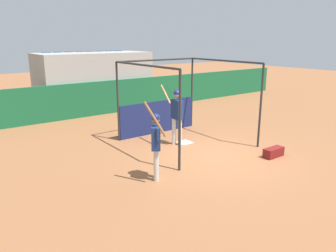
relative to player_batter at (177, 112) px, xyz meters
name	(u,v)px	position (x,y,z in m)	size (l,w,h in m)	color
ground_plane	(215,156)	(0.27, -1.57, -1.14)	(60.00, 60.00, 0.00)	#935B38
outfield_wall	(106,97)	(0.27, 5.69, -0.36)	(24.00, 0.12, 1.56)	#196038
bleacher_section	(94,81)	(0.27, 6.95, 0.28)	(5.40, 2.40, 2.84)	#9E9E99
batting_cage	(168,104)	(0.34, 0.92, 0.05)	(3.41, 3.44, 2.75)	#282828
home_plate	(185,142)	(0.36, -0.01, -1.13)	(0.44, 0.44, 0.02)	white
player_batter	(177,112)	(0.00, 0.00, 0.00)	(0.51, 0.86, 1.99)	silver
player_waiting	(156,140)	(-2.16, -1.91, -0.10)	(0.61, 0.81, 2.07)	silver
equipment_bag	(273,152)	(1.62, -2.69, -1.00)	(0.70, 0.28, 0.28)	maroon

